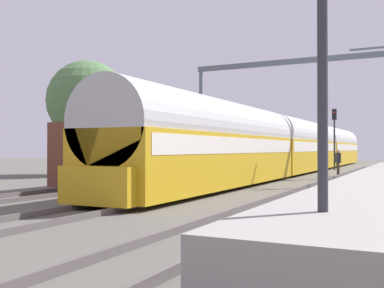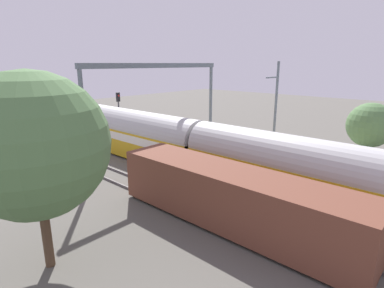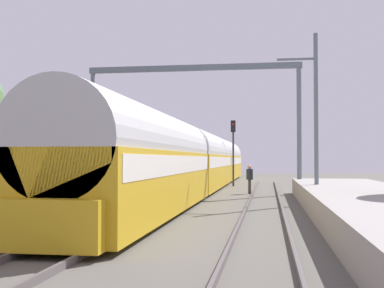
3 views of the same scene
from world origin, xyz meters
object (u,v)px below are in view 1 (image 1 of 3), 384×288
at_px(person_crossing, 338,160).
at_px(railway_signal_near, 322,21).
at_px(freight_car, 156,154).
at_px(railway_signal_far, 334,131).
at_px(catenary_gantry, 286,91).
at_px(passenger_train, 299,146).

distance_m(person_crossing, railway_signal_near, 24.95).
relative_size(freight_car, person_crossing, 7.51).
height_order(freight_car, railway_signal_far, railway_signal_far).
bearing_deg(catenary_gantry, railway_signal_near, -74.22).
height_order(person_crossing, railway_signal_near, railway_signal_near).
xyz_separation_m(railway_signal_far, catenary_gantry, (-1.92, -8.20, 2.45)).
distance_m(passenger_train, railway_signal_far, 4.80).
xyz_separation_m(person_crossing, railway_signal_near, (3.52, -24.58, 2.45)).
relative_size(railway_signal_near, railway_signal_far, 1.09).
height_order(passenger_train, railway_signal_far, railway_signal_far).
xyz_separation_m(freight_car, person_crossing, (7.85, 9.84, -0.44)).
bearing_deg(railway_signal_far, catenary_gantry, -103.16).
height_order(passenger_train, railway_signal_near, railway_signal_near).
relative_size(person_crossing, railway_signal_near, 0.32).
bearing_deg(railway_signal_far, person_crossing, -79.49).
distance_m(freight_car, railway_signal_near, 18.72).
relative_size(railway_signal_near, catenary_gantry, 0.42).
xyz_separation_m(railway_signal_near, catenary_gantry, (-6.97, 24.67, 2.21)).
height_order(railway_signal_near, catenary_gantry, catenary_gantry).
bearing_deg(railway_signal_near, passenger_train, 103.67).
bearing_deg(railway_signal_near, railway_signal_far, 98.74).
height_order(railway_signal_far, catenary_gantry, catenary_gantry).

